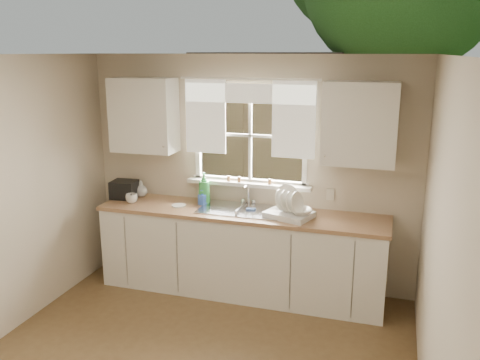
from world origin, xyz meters
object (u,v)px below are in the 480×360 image
(soap_bottle_a, at_px, (204,188))
(cup, at_px, (132,198))
(dish_rack, at_px, (289,210))
(black_appliance, at_px, (124,189))

(soap_bottle_a, relative_size, cup, 2.63)
(cup, bearing_deg, soap_bottle_a, 23.30)
(dish_rack, relative_size, black_appliance, 1.90)
(dish_rack, distance_m, black_appliance, 1.92)
(soap_bottle_a, height_order, black_appliance, soap_bottle_a)
(soap_bottle_a, bearing_deg, cup, 173.35)
(dish_rack, height_order, black_appliance, dish_rack)
(cup, distance_m, black_appliance, 0.24)
(dish_rack, height_order, cup, dish_rack)
(dish_rack, xyz_separation_m, black_appliance, (-1.92, 0.12, 0.03))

